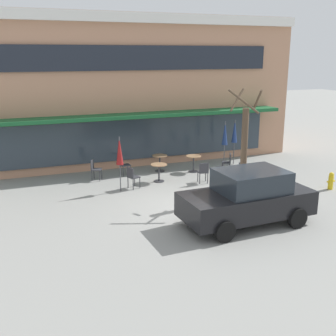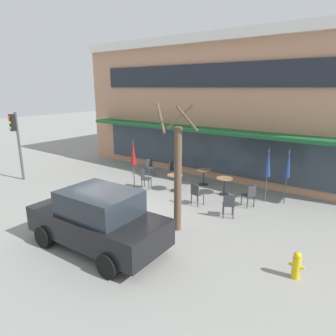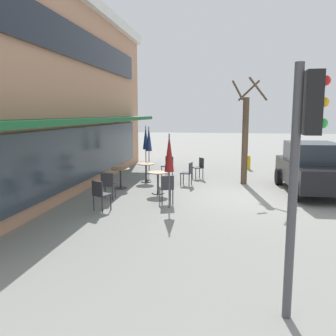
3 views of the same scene
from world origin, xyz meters
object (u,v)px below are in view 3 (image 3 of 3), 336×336
object	(u,v)px
cafe_chair_1	(108,184)
cafe_chair_4	(199,166)
street_tree	(245,136)
cafe_chair_0	(100,193)
patio_umbrella_cream_folded	(146,138)
cafe_chair_3	(168,165)
cafe_table_near_wall	(158,179)
patio_umbrella_corner_open	(169,153)
traffic_light_pole	(303,151)
cafe_chair_5	(167,187)
parked_sedan	(312,168)
cafe_table_by_tree	(146,170)
cafe_chair_2	(188,172)
cafe_table_streetside	(121,175)
fire_hydrant	(249,162)
patio_umbrella_green_folded	(149,139)

from	to	relation	value
cafe_chair_1	cafe_chair_4	xyz separation A→B (m)	(4.33, -2.64, 0.00)
street_tree	cafe_chair_0	bearing A→B (deg)	137.96
patio_umbrella_cream_folded	cafe_chair_3	bearing A→B (deg)	-129.31
cafe_table_near_wall	patio_umbrella_corner_open	xyz separation A→B (m)	(-1.86, -0.69, 1.11)
cafe_table_near_wall	patio_umbrella_cream_folded	size ratio (longest dim) A/B	0.35
traffic_light_pole	cafe_chair_5	bearing A→B (deg)	24.75
cafe_chair_4	traffic_light_pole	world-z (taller)	traffic_light_pole
patio_umbrella_cream_folded	parked_sedan	distance (m)	7.58
patio_umbrella_cream_folded	traffic_light_pole	world-z (taller)	traffic_light_pole
cafe_table_by_tree	cafe_chair_5	world-z (taller)	cafe_chair_5
parked_sedan	street_tree	xyz separation A→B (m)	(1.19, 2.28, 1.02)
cafe_chair_0	cafe_chair_2	size ratio (longest dim) A/B	1.00
parked_sedan	cafe_table_by_tree	bearing A→B (deg)	81.27
cafe_chair_3	traffic_light_pole	xyz separation A→B (m)	(-10.65, -3.44, 1.77)
patio_umbrella_cream_folded	patio_umbrella_corner_open	bearing A→B (deg)	-161.53
cafe_chair_1	patio_umbrella_corner_open	bearing A→B (deg)	-108.78
cafe_table_by_tree	cafe_chair_1	world-z (taller)	cafe_chair_1
cafe_table_by_tree	parked_sedan	bearing A→B (deg)	-98.73
cafe_chair_2	traffic_light_pole	world-z (taller)	traffic_light_pole
cafe_table_by_tree	cafe_chair_3	size ratio (longest dim) A/B	0.85
cafe_chair_5	street_tree	bearing A→B (deg)	-35.34
cafe_chair_1	cafe_chair_5	distance (m)	1.97
cafe_table_by_tree	street_tree	size ratio (longest dim) A/B	0.19
cafe_table_streetside	fire_hydrant	size ratio (longest dim) A/B	1.08
patio_umbrella_cream_folded	parked_sedan	bearing A→B (deg)	-116.48
cafe_table_near_wall	traffic_light_pole	size ratio (longest dim) A/B	0.22
patio_umbrella_green_folded	cafe_chair_3	size ratio (longest dim) A/B	2.47
cafe_table_by_tree	cafe_chair_2	size ratio (longest dim) A/B	0.85
cafe_table_by_tree	cafe_chair_0	bearing A→B (deg)	175.67
traffic_light_pole	parked_sedan	bearing A→B (deg)	-14.16
cafe_chair_2	patio_umbrella_corner_open	bearing A→B (deg)	176.76
cafe_chair_2	traffic_light_pole	size ratio (longest dim) A/B	0.26
cafe_table_by_tree	cafe_chair_5	xyz separation A→B (m)	(-3.33, -1.40, 0.01)
cafe_table_by_tree	traffic_light_pole	world-z (taller)	traffic_light_pole
patio_umbrella_green_folded	traffic_light_pole	distance (m)	11.81
cafe_chair_2	traffic_light_pole	xyz separation A→B (m)	(-8.89, -2.36, 1.77)
cafe_table_near_wall	fire_hydrant	xyz separation A→B (m)	(6.08, -3.48, -0.16)
patio_umbrella_cream_folded	cafe_chair_0	world-z (taller)	patio_umbrella_cream_folded
cafe_chair_1	cafe_chair_3	bearing A→B (deg)	-15.24
patio_umbrella_cream_folded	street_tree	xyz separation A→B (m)	(-2.17, -4.47, 0.27)
cafe_table_near_wall	cafe_chair_1	xyz separation A→B (m)	(-1.14, 1.43, 0.01)
patio_umbrella_green_folded	cafe_chair_4	bearing A→B (deg)	-102.91
cafe_chair_1	cafe_table_streetside	bearing A→B (deg)	3.08
cafe_chair_0	fire_hydrant	bearing A→B (deg)	-28.67
patio_umbrella_green_folded	cafe_chair_0	distance (m)	6.31
cafe_chair_3	patio_umbrella_corner_open	bearing A→B (deg)	-170.59
cafe_chair_2	street_tree	size ratio (longest dim) A/B	0.22
cafe_chair_2	parked_sedan	xyz separation A→B (m)	(-0.61, -4.46, 0.35)
cafe_table_streetside	cafe_chair_1	world-z (taller)	cafe_chair_1
cafe_table_near_wall	patio_umbrella_cream_folded	world-z (taller)	patio_umbrella_cream_folded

